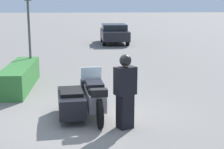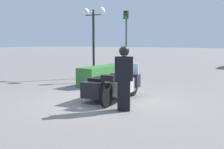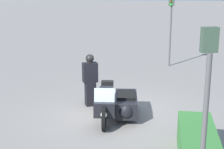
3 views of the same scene
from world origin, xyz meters
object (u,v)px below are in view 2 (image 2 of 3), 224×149
(hedge_bush_curbside, at_px, (108,74))
(twin_lamp_post, at_px, (93,22))
(police_motorcycle, at_px, (112,85))
(officer_rider, at_px, (124,77))
(traffic_light_near, at_px, (126,35))

(hedge_bush_curbside, height_order, twin_lamp_post, twin_lamp_post)
(police_motorcycle, height_order, twin_lamp_post, twin_lamp_post)
(police_motorcycle, xyz_separation_m, officer_rider, (-1.01, -1.05, 0.47))
(hedge_bush_curbside, bearing_deg, officer_rider, -141.29)
(officer_rider, bearing_deg, traffic_light_near, 2.65)
(police_motorcycle, xyz_separation_m, hedge_bush_curbside, (3.09, 2.23, -0.07))
(hedge_bush_curbside, height_order, traffic_light_near, traffic_light_near)
(police_motorcycle, height_order, hedge_bush_curbside, police_motorcycle)
(police_motorcycle, bearing_deg, traffic_light_near, 18.58)
(officer_rider, xyz_separation_m, twin_lamp_post, (5.24, 4.96, 1.99))
(twin_lamp_post, bearing_deg, hedge_bush_curbside, -124.37)
(officer_rider, distance_m, traffic_light_near, 6.45)
(officer_rider, xyz_separation_m, traffic_light_near, (5.49, 3.13, 1.29))
(officer_rider, height_order, twin_lamp_post, twin_lamp_post)
(police_motorcycle, bearing_deg, twin_lamp_post, 36.42)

